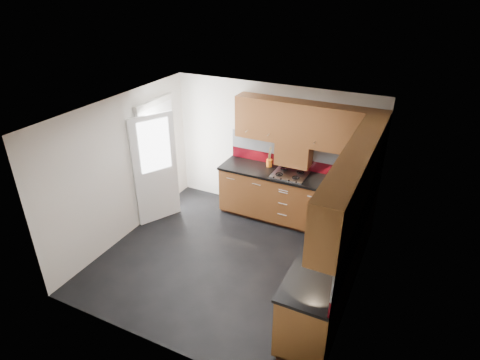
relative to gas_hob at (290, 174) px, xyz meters
The scene contains 14 objects.
room 1.63m from the gas_hob, 107.03° to the right, with size 4.00×3.80×2.64m.
base_cabinets 1.10m from the gas_hob, 50.67° to the right, with size 2.70×3.20×0.95m.
countertop 0.98m from the gas_hob, 51.77° to the right, with size 2.72×3.22×0.04m.
backsplash 1.02m from the gas_hob, 33.28° to the right, with size 2.70×3.20×0.54m.
upper_cabinets 1.36m from the gas_hob, 41.51° to the right, with size 2.50×3.20×0.72m.
extractor_hood 0.37m from the gas_hob, 90.00° to the left, with size 0.60×0.33×0.40m, color brown.
glass_cabinet 1.61m from the gas_hob, 17.76° to the right, with size 0.32×0.80×0.66m.
back_door 2.35m from the gas_hob, 162.10° to the right, with size 0.42×1.19×2.04m.
gas_hob is the anchor object (origin of this frame).
utensil_pot 0.49m from the gas_hob, 157.73° to the left, with size 0.11×0.11×0.38m.
toaster 1.31m from the gas_hob, ahead, with size 0.27×0.20×0.18m.
food_processor 1.56m from the gas_hob, 42.18° to the right, with size 0.16×0.16×0.27m.
paper_towel 1.66m from the gas_hob, 44.99° to the right, with size 0.11×0.11×0.22m, color white.
orange_cloth 1.50m from the gas_hob, 41.00° to the right, with size 0.15×0.13×0.02m, color #E84819.
Camera 1 is at (2.38, -4.44, 4.03)m, focal length 30.00 mm.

